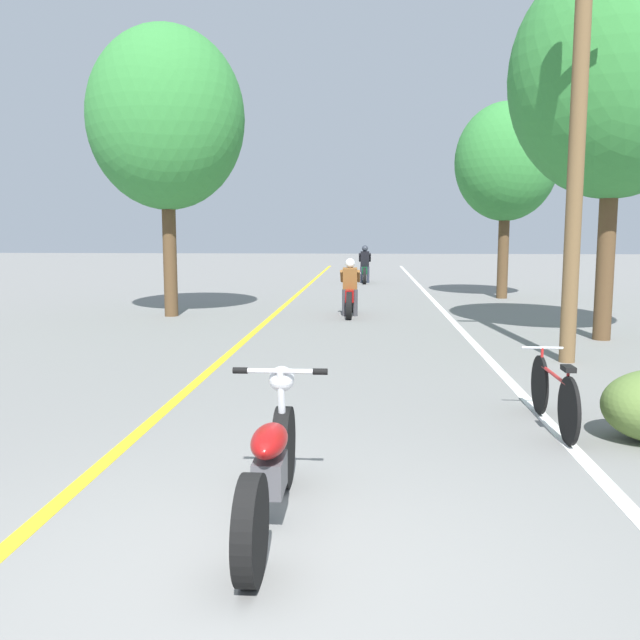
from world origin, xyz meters
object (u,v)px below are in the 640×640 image
roadside_tree_right_near (615,78)px  roadside_tree_right_far (506,163)px  bicycle_parked (553,394)px  motorcycle_foreground (271,466)px  roadside_tree_left (166,119)px  motorcycle_rider_far (365,269)px  motorcycle_rider_lead (350,294)px  utility_pole (577,149)px

roadside_tree_right_near → roadside_tree_right_far: bearing=92.2°
roadside_tree_right_far → bicycle_parked: (-2.15, -13.91, -3.68)m
roadside_tree_right_near → bicycle_parked: 7.75m
motorcycle_foreground → bicycle_parked: (2.54, 2.48, -0.06)m
roadside_tree_right_far → bicycle_parked: size_ratio=3.32×
roadside_tree_right_near → roadside_tree_left: bearing=161.9°
roadside_tree_right_far → motorcycle_rider_far: 8.14m
roadside_tree_right_near → motorcycle_rider_far: bearing=107.7°
motorcycle_foreground → roadside_tree_left: bearing=109.6°
motorcycle_foreground → bicycle_parked: 3.55m
roadside_tree_left → motorcycle_rider_lead: (4.25, 0.34, -4.05)m
utility_pole → bicycle_parked: bearing=-107.9°
roadside_tree_left → bicycle_parked: size_ratio=3.82×
motorcycle_rider_far → bicycle_parked: (2.04, -19.96, -0.21)m
utility_pole → motorcycle_rider_lead: (-3.50, 5.58, -2.69)m
roadside_tree_left → motorcycle_foreground: 12.75m
roadside_tree_right_far → bicycle_parked: bearing=-98.8°
utility_pole → motorcycle_foreground: utility_pole is taller
utility_pole → roadside_tree_right_far: (0.98, 10.27, 0.82)m
roadside_tree_left → motorcycle_rider_lead: 5.88m
utility_pole → motorcycle_rider_far: size_ratio=2.89×
roadside_tree_right_near → motorcycle_foreground: (-5.00, -8.40, -4.30)m
roadside_tree_right_near → roadside_tree_right_far: roadside_tree_right_near is taller
utility_pole → bicycle_parked: size_ratio=3.58×
motorcycle_rider_lead → motorcycle_rider_far: size_ratio=0.94×
bicycle_parked → roadside_tree_right_far: bearing=81.2°
roadside_tree_right_near → motorcycle_rider_far: (-4.49, 14.04, -4.15)m
roadside_tree_right_near → bicycle_parked: bearing=-112.5°
roadside_tree_right_near → roadside_tree_right_far: size_ratio=1.19×
roadside_tree_right_near → bicycle_parked: size_ratio=3.94×
roadside_tree_left → bicycle_parked: roadside_tree_left is taller
roadside_tree_right_far → motorcycle_foreground: size_ratio=2.72×
utility_pole → motorcycle_rider_lead: bearing=122.1°
roadside_tree_left → motorcycle_rider_far: (4.54, 11.09, -4.01)m
utility_pole → bicycle_parked: (-1.18, -3.63, -2.86)m
motorcycle_rider_lead → bicycle_parked: size_ratio=1.17×
roadside_tree_right_far → motorcycle_foreground: bearing=-106.0°
motorcycle_rider_lead → roadside_tree_right_near: bearing=-34.5°
roadside_tree_left → bicycle_parked: bearing=-53.4°
utility_pole → roadside_tree_left: roadside_tree_left is taller
roadside_tree_left → motorcycle_rider_lead: roadside_tree_left is taller
utility_pole → motorcycle_rider_far: bearing=101.1°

